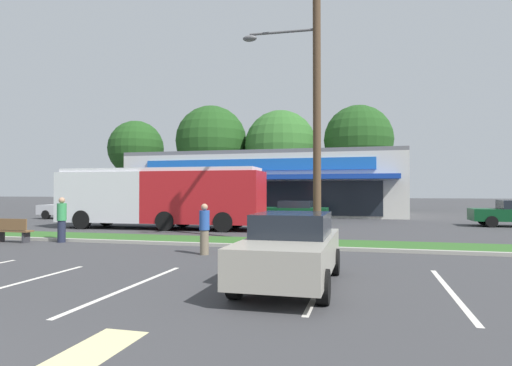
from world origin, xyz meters
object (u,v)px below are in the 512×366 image
(utility_pole, at_px, (313,86))
(car_0, at_px, (71,208))
(bus_stop_bench, at_px, (12,230))
(pedestrian_by_pole, at_px, (204,229))
(car_3, at_px, (293,211))
(city_bus, at_px, (160,196))
(pedestrian_near_bench, at_px, (62,220))
(car_1, at_px, (291,248))

(utility_pole, xyz_separation_m, car_0, (-18.91, 10.92, -5.24))
(bus_stop_bench, height_order, pedestrian_by_pole, pedestrian_by_pole)
(car_0, bearing_deg, car_3, -179.08)
(city_bus, relative_size, bus_stop_bench, 7.10)
(bus_stop_bench, xyz_separation_m, pedestrian_near_bench, (1.87, 0.55, 0.39))
(car_0, relative_size, pedestrian_near_bench, 2.51)
(pedestrian_near_bench, bearing_deg, city_bus, -69.33)
(utility_pole, height_order, pedestrian_by_pole, utility_pole)
(city_bus, xyz_separation_m, pedestrian_near_bench, (-0.91, -6.64, -0.87))
(pedestrian_near_bench, bearing_deg, bus_stop_bench, 44.82)
(city_bus, height_order, car_1, city_bus)
(car_0, bearing_deg, bus_stop_bench, 119.06)
(utility_pole, bearing_deg, bus_stop_bench, -169.84)
(city_bus, xyz_separation_m, car_1, (9.24, -12.06, -0.97))
(car_0, distance_m, pedestrian_near_bench, 15.43)
(pedestrian_by_pole, bearing_deg, bus_stop_bench, 93.65)
(car_3, bearing_deg, car_1, 99.41)
(car_1, xyz_separation_m, pedestrian_by_pole, (-3.45, 3.70, 0.03))
(car_3, distance_m, pedestrian_near_bench, 14.59)
(city_bus, height_order, car_3, city_bus)
(car_1, relative_size, car_3, 1.01)
(utility_pole, relative_size, car_0, 2.53)
(bus_stop_bench, relative_size, pedestrian_near_bench, 0.90)
(car_0, height_order, car_1, car_1)
(bus_stop_bench, xyz_separation_m, car_0, (-7.23, 13.01, 0.27))
(utility_pole, bearing_deg, car_1, -87.26)
(pedestrian_near_bench, bearing_deg, utility_pole, -142.55)
(utility_pole, bearing_deg, car_3, 103.45)
(city_bus, bearing_deg, bus_stop_bench, 67.33)
(bus_stop_bench, bearing_deg, car_3, -124.18)
(car_1, relative_size, pedestrian_near_bench, 2.56)
(bus_stop_bench, bearing_deg, car_0, -60.94)
(car_0, xyz_separation_m, car_3, (16.24, 0.26, -0.05))
(car_3, bearing_deg, city_bus, 44.30)
(pedestrian_by_pole, bearing_deg, car_0, 59.49)
(car_1, bearing_deg, bus_stop_bench, -112.05)
(city_bus, relative_size, car_0, 2.54)
(bus_stop_bench, height_order, car_3, car_3)
(utility_pole, bearing_deg, city_bus, 150.21)
(car_3, relative_size, pedestrian_near_bench, 2.54)
(car_0, relative_size, pedestrian_by_pole, 2.74)
(pedestrian_by_pole, bearing_deg, car_1, -125.61)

